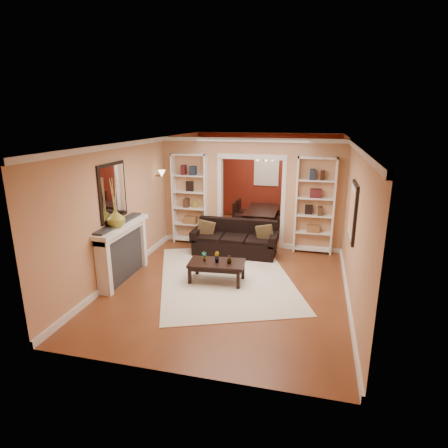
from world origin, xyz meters
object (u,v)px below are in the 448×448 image
(bookshelf_left, at_px, (190,199))
(bookshelf_right, at_px, (315,206))
(fireplace, at_px, (124,252))
(dining_table, at_px, (263,219))
(sofa, at_px, (235,238))
(coffee_table, at_px, (217,272))

(bookshelf_left, height_order, bookshelf_right, same)
(fireplace, relative_size, dining_table, 1.03)
(sofa, height_order, coffee_table, sofa)
(dining_table, bearing_deg, bookshelf_left, 135.44)
(bookshelf_right, bearing_deg, sofa, -162.08)
(bookshelf_right, distance_m, fireplace, 4.47)
(bookshelf_right, xyz_separation_m, dining_table, (-1.45, 1.67, -0.86))
(bookshelf_left, bearing_deg, dining_table, 45.44)
(bookshelf_left, distance_m, dining_table, 2.50)
(bookshelf_right, distance_m, dining_table, 2.38)
(sofa, height_order, bookshelf_right, bookshelf_right)
(sofa, distance_m, bookshelf_right, 2.03)
(sofa, distance_m, bookshelf_left, 1.62)
(coffee_table, height_order, bookshelf_right, bookshelf_right)
(sofa, distance_m, dining_table, 2.28)
(bookshelf_left, xyz_separation_m, bookshelf_right, (3.10, 0.00, 0.00))
(sofa, height_order, dining_table, sofa)
(bookshelf_left, bearing_deg, bookshelf_right, 0.00)
(coffee_table, bearing_deg, fireplace, -174.91)
(bookshelf_left, xyz_separation_m, fireplace, (-0.54, -2.53, -0.57))
(coffee_table, distance_m, fireplace, 1.90)
(coffee_table, distance_m, dining_table, 3.89)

